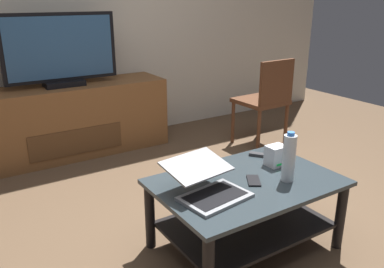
# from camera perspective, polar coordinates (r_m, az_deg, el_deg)

# --- Properties ---
(ground_plane) EXTENTS (7.68, 7.68, 0.00)m
(ground_plane) POSITION_cam_1_polar(r_m,az_deg,el_deg) (2.58, 3.88, -15.15)
(ground_plane) COLOR brown
(back_wall) EXTENTS (6.40, 0.12, 2.80)m
(back_wall) POSITION_cam_1_polar(r_m,az_deg,el_deg) (4.19, -15.36, 17.80)
(back_wall) COLOR beige
(back_wall) RESTS_ON ground
(coffee_table) EXTENTS (1.06, 0.71, 0.45)m
(coffee_table) POSITION_cam_1_polar(r_m,az_deg,el_deg) (2.39, 7.76, -9.63)
(coffee_table) COLOR #2D383D
(coffee_table) RESTS_ON ground
(media_cabinet) EXTENTS (1.89, 0.51, 0.68)m
(media_cabinet) POSITION_cam_1_polar(r_m,az_deg,el_deg) (3.95, -17.49, 1.85)
(media_cabinet) COLOR brown
(media_cabinet) RESTS_ON ground
(television) EXTENTS (1.01, 0.20, 0.65)m
(television) POSITION_cam_1_polar(r_m,az_deg,el_deg) (3.79, -18.39, 11.20)
(television) COLOR black
(television) RESTS_ON media_cabinet
(dining_chair) EXTENTS (0.46, 0.46, 0.89)m
(dining_chair) POSITION_cam_1_polar(r_m,az_deg,el_deg) (3.98, 10.67, 5.18)
(dining_chair) COLOR #59331E
(dining_chair) RESTS_ON ground
(laptop) EXTENTS (0.40, 0.44, 0.17)m
(laptop) POSITION_cam_1_polar(r_m,az_deg,el_deg) (2.13, 2.25, -7.23)
(laptop) COLOR gray
(laptop) RESTS_ON coffee_table
(router_box) EXTENTS (0.12, 0.10, 0.13)m
(router_box) POSITION_cam_1_polar(r_m,az_deg,el_deg) (2.54, 12.02, -3.05)
(router_box) COLOR silver
(router_box) RESTS_ON coffee_table
(water_bottle_near) EXTENTS (0.07, 0.07, 0.30)m
(water_bottle_near) POSITION_cam_1_polar(r_m,az_deg,el_deg) (2.32, 13.79, -3.34)
(water_bottle_near) COLOR silver
(water_bottle_near) RESTS_ON coffee_table
(cell_phone) EXTENTS (0.14, 0.16, 0.01)m
(cell_phone) POSITION_cam_1_polar(r_m,az_deg,el_deg) (2.32, 8.87, -6.65)
(cell_phone) COLOR black
(cell_phone) RESTS_ON coffee_table
(tv_remote) EXTENTS (0.13, 0.15, 0.02)m
(tv_remote) POSITION_cam_1_polar(r_m,az_deg,el_deg) (2.68, 9.94, -3.00)
(tv_remote) COLOR #2D2D30
(tv_remote) RESTS_ON coffee_table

